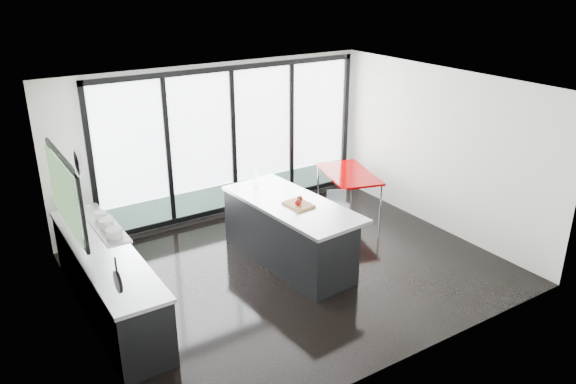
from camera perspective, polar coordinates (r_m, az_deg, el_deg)
floor at (r=8.70m, az=0.52°, el=-7.81°), size 6.00×5.00×0.00m
ceiling at (r=7.71m, az=0.59°, el=10.60°), size 6.00×5.00×0.00m
wall_back at (r=10.29m, az=-5.74°, el=4.59°), size 6.00×0.09×2.80m
wall_front at (r=6.34m, az=13.09°, el=-6.01°), size 6.00×0.00×2.80m
wall_left at (r=7.23m, az=-20.83°, el=-1.93°), size 0.26×5.00×2.80m
wall_right at (r=9.98m, az=15.16°, el=4.14°), size 0.00×5.00×2.80m
counter_cabinets at (r=7.88m, az=-17.83°, el=-8.49°), size 0.69×3.24×1.36m
island at (r=8.68m, az=-0.02°, el=-4.11°), size 1.22×2.50×1.29m
bar_stool_near at (r=8.75m, az=5.31°, el=-5.40°), size 0.48×0.48×0.63m
bar_stool_far at (r=9.42m, az=5.07°, el=-3.14°), size 0.56×0.56×0.68m
red_table at (r=10.60m, az=6.11°, el=0.00°), size 1.19×1.61×0.77m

